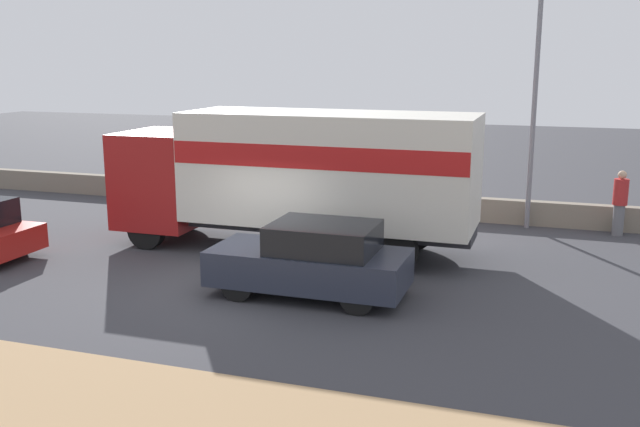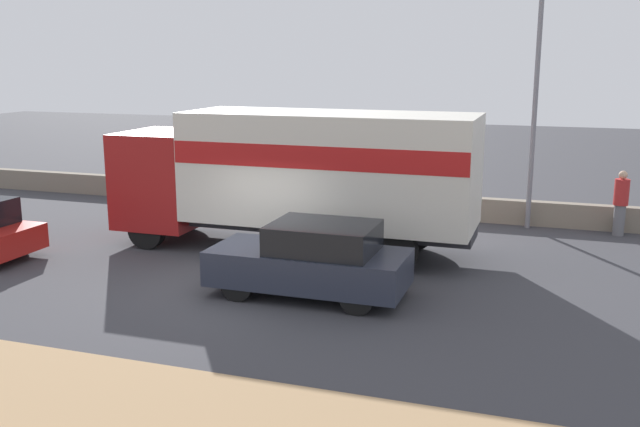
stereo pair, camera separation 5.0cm
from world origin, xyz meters
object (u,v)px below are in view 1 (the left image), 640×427
Objects in this scene: street_lamp at (536,74)px; car_hatchback at (313,260)px; pedestrian at (620,202)px; box_truck at (299,171)px.

street_lamp is 1.89× the size of car_hatchback.
pedestrian is at bearing -129.96° from car_hatchback.
street_lamp is 4.18m from pedestrian.
pedestrian is at bearing -2.67° from street_lamp.
street_lamp is 4.22× the size of pedestrian.
box_truck is at bearing -65.56° from car_hatchback.
box_truck reaches higher than pedestrian.
box_truck reaches higher than car_hatchback.
box_truck is at bearing -150.99° from pedestrian.
car_hatchback is (1.46, -3.20, -1.28)m from box_truck.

